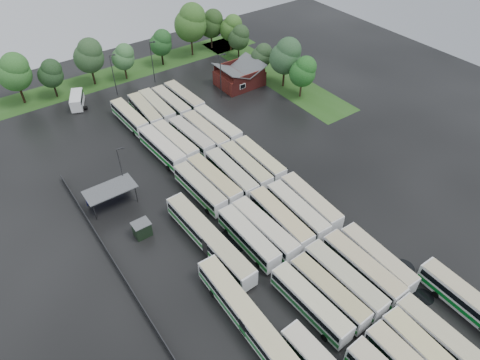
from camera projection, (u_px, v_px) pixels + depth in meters
ground at (275, 238)px, 66.14m from camera, size 160.00×160.00×0.00m
brick_building at (239, 78)px, 101.63m from camera, size 10.07×8.60×5.39m
wash_shed at (109, 190)px, 70.08m from camera, size 8.20×4.20×3.58m
utility_hut at (142, 229)px, 65.85m from camera, size 2.70×2.20×2.62m
grass_strip_north at (117, 75)px, 106.65m from camera, size 80.00×10.00×0.01m
grass_strip_east at (272, 73)px, 107.28m from camera, size 10.00×50.00×0.01m
west_fence at (119, 270)px, 60.87m from camera, size 0.10×50.00×1.20m
bus_r0c2 at (429, 358)px, 49.78m from camera, size 3.16×12.83×3.55m
bus_r0c3 at (443, 341)px, 51.37m from camera, size 2.81×12.74×3.54m
bus_r1c0 at (310, 303)px, 55.28m from camera, size 3.12×12.66×3.50m
bus_r1c1 at (329, 292)px, 56.63m from camera, size 3.11×12.48×3.45m
bus_r1c2 at (344, 279)px, 58.01m from camera, size 3.04×13.06×3.62m
bus_r1c3 at (362, 268)px, 59.44m from camera, size 2.83×13.00×3.61m
bus_r1c4 at (377, 259)px, 60.78m from camera, size 2.98×12.45×3.45m
bus_r2c0 at (248, 238)px, 63.77m from camera, size 2.68×12.45×3.46m
bus_r2c1 at (265, 230)px, 64.86m from camera, size 3.15×13.07×3.62m
bus_r2c2 at (280, 219)px, 66.47m from camera, size 3.19×13.18×3.65m
bus_r2c3 at (297, 211)px, 67.90m from camera, size 3.15×12.86×3.56m
bus_r2c4 at (310, 202)px, 69.42m from camera, size 3.32×12.84×3.54m
bus_r3c0 at (200, 188)px, 71.97m from camera, size 3.06×12.59×3.48m
bus_r3c1 at (214, 181)px, 73.39m from camera, size 3.20×13.04×3.61m
bus_r3c2 at (231, 174)px, 74.66m from camera, size 2.93×12.91×3.58m
bus_r3c3 at (246, 167)px, 76.25m from camera, size 3.04×12.88×3.57m
bus_r3c4 at (260, 160)px, 77.80m from camera, size 2.86×12.50×3.47m
bus_r4c0 at (162, 148)px, 80.39m from camera, size 3.40×13.11×3.62m
bus_r4c1 at (175, 142)px, 81.88m from camera, size 3.34×12.88×3.55m
bus_r4c2 at (191, 137)px, 83.23m from camera, size 3.25×12.61×3.48m
bus_r4c3 at (205, 132)px, 84.25m from camera, size 3.00×13.05×3.62m
bus_r4c4 at (218, 126)px, 86.02m from camera, size 3.23×13.05×3.61m
bus_r5c0 at (130, 117)px, 88.60m from camera, size 3.03×12.44×3.44m
bus_r5c1 at (145, 112)px, 90.18m from camera, size 3.27×12.62×3.48m
bus_r5c2 at (157, 107)px, 91.49m from camera, size 2.92×12.66×3.51m
bus_r5c3 at (171, 103)px, 92.65m from camera, size 2.90×12.59×3.49m
bus_r5c4 at (184, 98)px, 94.32m from camera, size 3.16×12.77×3.53m
artic_bus_west_b at (209, 239)px, 63.40m from camera, size 3.41×19.76×3.65m
artic_bus_west_c at (247, 317)px, 53.76m from camera, size 3.14×19.45×3.60m
minibus at (77, 100)px, 94.46m from camera, size 4.80×6.94×2.85m
tree_north_0 at (14, 72)px, 91.62m from camera, size 7.15×7.15×11.85m
tree_north_1 at (51, 73)px, 94.81m from camera, size 5.51×5.51×9.13m
tree_north_2 at (89, 55)px, 98.32m from camera, size 6.88×6.88×11.39m
tree_north_3 at (124, 57)px, 101.42m from camera, size 5.39×5.39×8.92m
tree_north_4 at (161, 42)px, 106.99m from camera, size 5.61×5.61×9.29m
tree_north_5 at (191, 22)px, 109.40m from camera, size 8.32×8.32×13.78m
tree_north_6 at (212, 23)px, 114.22m from camera, size 6.41×6.41×10.61m
tree_east_0 at (303, 71)px, 94.67m from camera, size 5.87×5.87×9.72m
tree_east_1 at (286, 56)px, 97.41m from camera, size 7.18×7.18×11.90m
tree_east_2 at (262, 55)px, 102.85m from camera, size 5.00×5.00×8.28m
tree_east_3 at (239, 37)px, 109.80m from camera, size 5.44×5.44×9.00m
tree_east_4 at (231, 28)px, 113.39m from camera, size 5.90×5.90×9.78m
lamp_post_ne at (221, 73)px, 94.28m from camera, size 1.61×0.31×10.44m
lamp_post_nw at (122, 167)px, 70.91m from camera, size 1.39×0.27×9.05m
lamp_post_back_w at (113, 72)px, 95.75m from camera, size 1.48×0.29×9.64m
lamp_post_back_e at (152, 60)px, 99.95m from camera, size 1.55×0.30×10.07m
puddle_0 at (381, 356)px, 51.92m from camera, size 4.02×4.02×0.01m
puddle_1 at (424, 297)px, 58.22m from camera, size 2.74×2.74×0.01m
puddle_2 at (231, 242)px, 65.57m from camera, size 5.07×5.07×0.01m
puddle_3 at (296, 222)px, 68.70m from camera, size 3.95×3.95×0.01m
puddle_4 at (403, 268)px, 61.94m from camera, size 3.22×3.22×0.01m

